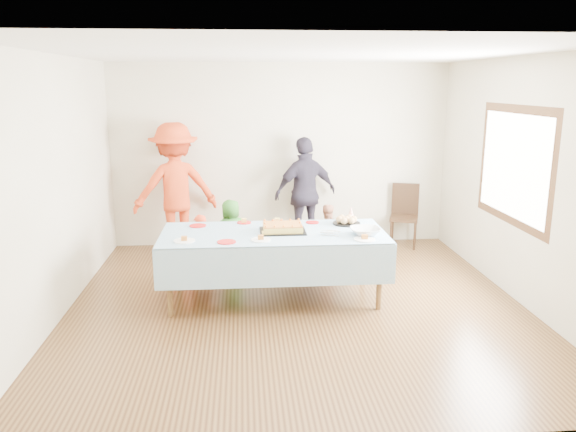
# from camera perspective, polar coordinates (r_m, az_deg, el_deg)

# --- Properties ---
(ground) EXTENTS (5.00, 5.00, 0.00)m
(ground) POSITION_cam_1_polar(r_m,az_deg,el_deg) (6.35, 0.88, -8.90)
(ground) COLOR #402512
(ground) RESTS_ON ground
(room_walls) EXTENTS (5.04, 5.04, 2.72)m
(room_walls) POSITION_cam_1_polar(r_m,az_deg,el_deg) (5.92, 1.46, 7.20)
(room_walls) COLOR #BCB399
(room_walls) RESTS_ON ground
(party_table) EXTENTS (2.50, 1.10, 0.78)m
(party_table) POSITION_cam_1_polar(r_m,az_deg,el_deg) (6.29, -1.48, -2.15)
(party_table) COLOR brown
(party_table) RESTS_ON ground
(birthday_cake) EXTENTS (0.51, 0.39, 0.09)m
(birthday_cake) POSITION_cam_1_polar(r_m,az_deg,el_deg) (6.29, -0.55, -1.22)
(birthday_cake) COLOR black
(birthday_cake) RESTS_ON party_table
(rolls_tray) EXTENTS (0.33, 0.33, 0.10)m
(rolls_tray) POSITION_cam_1_polar(r_m,az_deg,el_deg) (6.66, 5.96, -0.48)
(rolls_tray) COLOR black
(rolls_tray) RESTS_ON party_table
(punch_bowl) EXTENTS (0.33, 0.33, 0.08)m
(punch_bowl) POSITION_cam_1_polar(r_m,az_deg,el_deg) (6.21, 7.85, -1.56)
(punch_bowl) COLOR silver
(punch_bowl) RESTS_ON party_table
(party_hat) EXTENTS (0.11, 0.11, 0.18)m
(party_hat) POSITION_cam_1_polar(r_m,az_deg,el_deg) (6.79, 6.42, 0.21)
(party_hat) COLOR white
(party_hat) RESTS_ON party_table
(fork_pile) EXTENTS (0.24, 0.18, 0.07)m
(fork_pile) POSITION_cam_1_polar(r_m,az_deg,el_deg) (6.15, 4.44, -1.68)
(fork_pile) COLOR white
(fork_pile) RESTS_ON party_table
(plate_red_far_a) EXTENTS (0.19, 0.19, 0.01)m
(plate_red_far_a) POSITION_cam_1_polar(r_m,az_deg,el_deg) (6.62, -9.16, -0.98)
(plate_red_far_a) COLOR red
(plate_red_far_a) RESTS_ON party_table
(plate_red_far_b) EXTENTS (0.17, 0.17, 0.01)m
(plate_red_far_b) POSITION_cam_1_polar(r_m,az_deg,el_deg) (6.70, -4.49, -0.67)
(plate_red_far_b) COLOR red
(plate_red_far_b) RESTS_ON party_table
(plate_red_far_c) EXTENTS (0.19, 0.19, 0.01)m
(plate_red_far_c) POSITION_cam_1_polar(r_m,az_deg,el_deg) (6.70, -1.11, -0.64)
(plate_red_far_c) COLOR red
(plate_red_far_c) RESTS_ON party_table
(plate_red_far_d) EXTENTS (0.16, 0.16, 0.01)m
(plate_red_far_d) POSITION_cam_1_polar(r_m,az_deg,el_deg) (6.70, 2.49, -0.65)
(plate_red_far_d) COLOR red
(plate_red_far_d) RESTS_ON party_table
(plate_red_near) EXTENTS (0.20, 0.20, 0.01)m
(plate_red_near) POSITION_cam_1_polar(r_m,az_deg,el_deg) (5.91, -6.27, -2.63)
(plate_red_near) COLOR red
(plate_red_near) RESTS_ON party_table
(plate_white_left) EXTENTS (0.23, 0.23, 0.01)m
(plate_white_left) POSITION_cam_1_polar(r_m,az_deg,el_deg) (6.01, -10.49, -2.50)
(plate_white_left) COLOR white
(plate_white_left) RESTS_ON party_table
(plate_white_mid) EXTENTS (0.21, 0.21, 0.01)m
(plate_white_mid) POSITION_cam_1_polar(r_m,az_deg,el_deg) (5.96, -2.79, -2.43)
(plate_white_mid) COLOR white
(plate_white_mid) RESTS_ON party_table
(plate_white_right) EXTENTS (0.23, 0.23, 0.01)m
(plate_white_right) POSITION_cam_1_polar(r_m,az_deg,el_deg) (6.03, 7.79, -2.36)
(plate_white_right) COLOR white
(plate_white_right) RESTS_ON party_table
(dining_chair) EXTENTS (0.51, 0.51, 0.93)m
(dining_chair) POSITION_cam_1_polar(r_m,az_deg,el_deg) (8.64, 11.75, 0.46)
(dining_chair) COLOR black
(dining_chair) RESTS_ON ground
(toddler_left) EXTENTS (0.35, 0.28, 0.84)m
(toddler_left) POSITION_cam_1_polar(r_m,az_deg,el_deg) (7.06, -8.89, -3.15)
(toddler_left) COLOR red
(toddler_left) RESTS_ON ground
(toddler_mid) EXTENTS (0.53, 0.45, 0.91)m
(toddler_mid) POSITION_cam_1_polar(r_m,az_deg,el_deg) (7.50, -5.78, -1.77)
(toddler_mid) COLOR #2E6F25
(toddler_mid) RESTS_ON ground
(toddler_right) EXTENTS (0.40, 0.32, 0.81)m
(toddler_right) POSITION_cam_1_polar(r_m,az_deg,el_deg) (7.68, 3.92, -1.77)
(toddler_right) COLOR tan
(toddler_right) RESTS_ON ground
(adult_left) EXTENTS (1.34, 0.98, 1.87)m
(adult_left) POSITION_cam_1_polar(r_m,az_deg,el_deg) (8.24, -11.38, 2.81)
(adult_left) COLOR red
(adult_left) RESTS_ON ground
(adult_right) EXTENTS (1.05, 0.71, 1.65)m
(adult_right) POSITION_cam_1_polar(r_m,az_deg,el_deg) (8.25, 1.78, 2.32)
(adult_right) COLOR #2E2939
(adult_right) RESTS_ON ground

